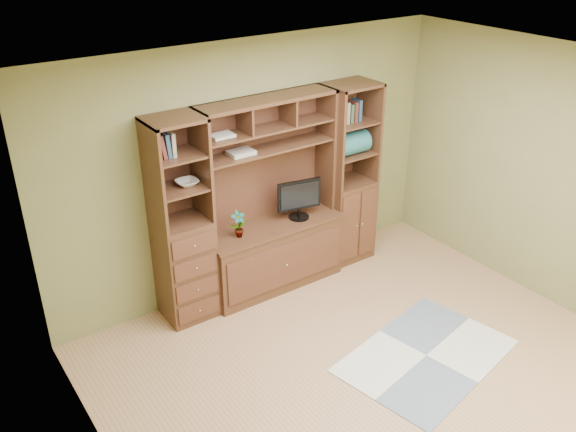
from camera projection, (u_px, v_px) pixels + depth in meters
room at (389, 246)px, 4.77m from camera, size 4.60×4.10×2.64m
center_hutch at (273, 198)px, 6.19m from camera, size 1.54×0.53×2.05m
left_tower at (182, 223)px, 5.71m from camera, size 0.50×0.45×2.05m
right_tower at (348, 175)px, 6.75m from camera, size 0.55×0.45×2.05m
rug at (426, 356)px, 5.57m from camera, size 1.74×1.34×0.01m
monitor at (299, 192)px, 6.32m from camera, size 0.51×0.30×0.59m
orchid at (239, 224)px, 6.02m from camera, size 0.15×0.10×0.28m
magazines at (241, 153)px, 5.86m from camera, size 0.25×0.18×0.04m
bowl at (187, 183)px, 5.58m from camera, size 0.20×0.20×0.05m
blanket_teal at (349, 144)px, 6.51m from camera, size 0.43×0.25×0.25m
blanket_red at (355, 138)px, 6.71m from camera, size 0.40×0.22×0.22m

